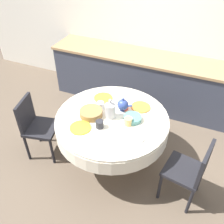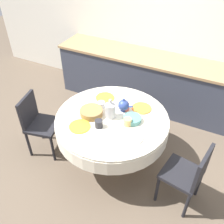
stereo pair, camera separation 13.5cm
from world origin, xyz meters
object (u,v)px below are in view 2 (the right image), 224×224
at_px(chair_left, 189,174).
at_px(chair_right, 38,121).
at_px(teapot, 124,105).
at_px(coffee_carafe, 110,109).

height_order(chair_left, chair_right, same).
height_order(chair_left, teapot, teapot).
xyz_separation_m(chair_right, coffee_carafe, (0.97, 0.22, 0.39)).
distance_m(chair_right, teapot, 1.18).
xyz_separation_m(chair_left, coffee_carafe, (-1.02, 0.18, 0.39)).
relative_size(chair_left, coffee_carafe, 3.38).
xyz_separation_m(chair_right, teapot, (1.06, 0.40, 0.36)).
height_order(chair_right, teapot, teapot).
xyz_separation_m(chair_left, chair_right, (-1.99, -0.04, 0.00)).
bearing_deg(coffee_carafe, chair_left, -9.82).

